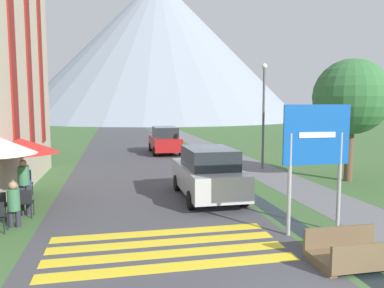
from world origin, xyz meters
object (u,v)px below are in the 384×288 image
(road_sign, at_px, (316,148))
(streetlamp, at_px, (264,107))
(parked_car_near, at_px, (208,173))
(cafe_chair_near_left, at_px, (25,201))
(cafe_chair_near_right, at_px, (0,203))
(person_standing_terrace, at_px, (24,183))
(person_seated_near, at_px, (14,202))
(person_seated_far, at_px, (27,180))
(tree_by_path, at_px, (351,97))
(cafe_chair_far_right, at_px, (26,183))
(cafe_umbrella_middle_red, at_px, (21,146))
(parked_car_far, at_px, (165,140))
(footbridge, at_px, (354,254))

(road_sign, height_order, streetlamp, streetlamp)
(parked_car_near, relative_size, cafe_chair_near_left, 5.07)
(parked_car_near, xyz_separation_m, cafe_chair_near_right, (-6.47, -1.29, -0.40))
(person_standing_terrace, bearing_deg, person_seated_near, -91.05)
(person_seated_far, bearing_deg, parked_car_near, -11.31)
(cafe_chair_near_right, distance_m, streetlamp, 12.95)
(cafe_chair_near_right, xyz_separation_m, tree_by_path, (13.19, 2.98, 3.11))
(person_seated_near, distance_m, streetlamp, 12.84)
(person_seated_far, bearing_deg, person_seated_near, -83.68)
(cafe_chair_near_left, distance_m, person_standing_terrace, 0.59)
(streetlamp, bearing_deg, cafe_chair_far_right, -160.22)
(cafe_umbrella_middle_red, bearing_deg, parked_car_near, -2.02)
(person_seated_near, bearing_deg, cafe_chair_far_right, 97.37)
(cafe_umbrella_middle_red, bearing_deg, cafe_chair_far_right, 98.47)
(parked_car_far, height_order, person_seated_far, parked_car_far)
(cafe_chair_far_right, height_order, tree_by_path, tree_by_path)
(cafe_chair_far_right, xyz_separation_m, streetlamp, (10.68, 3.84, 2.66))
(road_sign, relative_size, parked_car_far, 0.76)
(road_sign, relative_size, cafe_umbrella_middle_red, 1.39)
(road_sign, height_order, person_standing_terrace, road_sign)
(cafe_chair_near_right, relative_size, cafe_umbrella_middle_red, 0.36)
(road_sign, height_order, parked_car_far, road_sign)
(footbridge, xyz_separation_m, cafe_chair_near_left, (-7.41, 4.83, 0.29))
(footbridge, xyz_separation_m, tree_by_path, (5.12, 7.68, 3.40))
(cafe_chair_far_right, relative_size, cafe_chair_near_left, 1.00)
(parked_car_far, bearing_deg, road_sign, -84.38)
(parked_car_far, bearing_deg, tree_by_path, -58.50)
(cafe_chair_far_right, bearing_deg, person_standing_terrace, -88.36)
(cafe_chair_far_right, relative_size, person_standing_terrace, 0.51)
(road_sign, xyz_separation_m, parked_car_far, (-1.63, 16.52, -1.31))
(cafe_chair_near_right, relative_size, streetlamp, 0.16)
(parked_car_near, distance_m, person_standing_terrace, 5.96)
(parked_car_far, distance_m, cafe_chair_near_left, 14.84)
(parked_car_near, bearing_deg, cafe_umbrella_middle_red, 177.98)
(cafe_chair_near_left, bearing_deg, person_standing_terrace, 81.35)
(road_sign, height_order, tree_by_path, tree_by_path)
(person_seated_near, relative_size, person_seated_far, 1.03)
(cafe_chair_far_right, bearing_deg, road_sign, -44.57)
(cafe_umbrella_middle_red, relative_size, person_seated_near, 1.88)
(parked_car_far, height_order, cafe_umbrella_middle_red, cafe_umbrella_middle_red)
(cafe_chair_far_right, distance_m, streetlamp, 11.65)
(person_standing_terrace, bearing_deg, person_seated_far, 100.41)
(parked_car_far, relative_size, cafe_chair_near_right, 5.15)
(footbridge, relative_size, parked_car_far, 0.39)
(streetlamp, height_order, tree_by_path, streetlamp)
(cafe_chair_near_left, xyz_separation_m, cafe_umbrella_middle_red, (-0.37, 1.38, 1.48))
(parked_car_far, bearing_deg, footbridge, -85.47)
(person_seated_far, bearing_deg, cafe_chair_near_right, -94.28)
(person_standing_terrace, distance_m, tree_by_path, 13.13)
(parked_car_far, relative_size, person_seated_near, 3.46)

